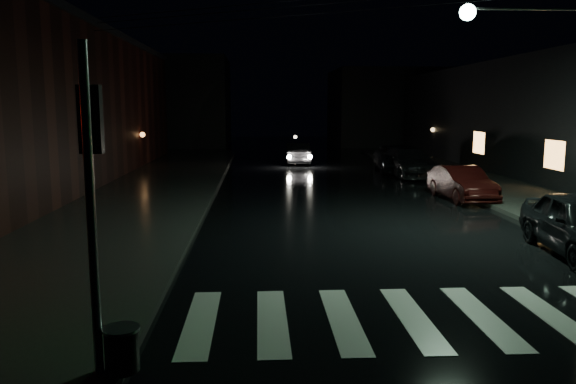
{
  "coord_description": "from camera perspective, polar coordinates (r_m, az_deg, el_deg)",
  "views": [
    {
      "loc": [
        -0.21,
        -8.49,
        3.55
      ],
      "look_at": [
        0.47,
        4.37,
        1.6
      ],
      "focal_mm": 35.0,
      "sensor_mm": 36.0,
      "label": 1
    }
  ],
  "objects": [
    {
      "name": "ground",
      "position": [
        9.2,
        -1.54,
        -14.09
      ],
      "size": [
        120.0,
        120.0,
        0.0
      ],
      "primitive_type": "plane",
      "color": "black",
      "rests_on": "ground"
    },
    {
      "name": "sidewalk_left",
      "position": [
        23.25,
        -14.89,
        -0.27
      ],
      "size": [
        6.0,
        44.0,
        0.15
      ],
      "primitive_type": "cube",
      "color": "#282826",
      "rests_on": "ground"
    },
    {
      "name": "sidewalk_right",
      "position": [
        24.94,
        21.16,
        0.02
      ],
      "size": [
        4.0,
        44.0,
        0.15
      ],
      "primitive_type": "cube",
      "color": "#282826",
      "rests_on": "ground"
    },
    {
      "name": "building_far_left",
      "position": [
        54.38,
        -13.58,
        8.85
      ],
      "size": [
        14.0,
        10.0,
        8.0
      ],
      "primitive_type": "cube",
      "color": "black",
      "rests_on": "ground"
    },
    {
      "name": "building_far_right",
      "position": [
        55.34,
        11.96,
        8.38
      ],
      "size": [
        14.0,
        10.0,
        7.0
      ],
      "primitive_type": "cube",
      "color": "black",
      "rests_on": "ground"
    },
    {
      "name": "crosswalk",
      "position": [
        10.18,
        15.91,
        -12.11
      ],
      "size": [
        9.0,
        3.0,
        0.01
      ],
      "primitive_type": "cube",
      "color": "beige",
      "rests_on": "ground"
    },
    {
      "name": "signal_pole_corner",
      "position": [
        7.56,
        -17.88,
        -7.23
      ],
      "size": [
        0.68,
        0.61,
        4.2
      ],
      "color": "slate",
      "rests_on": "ground"
    },
    {
      "name": "parked_car_b",
      "position": [
        22.57,
        17.23,
        0.85
      ],
      "size": [
        1.59,
        4.03,
        1.31
      ],
      "primitive_type": "imported",
      "rotation": [
        0.0,
        0.0,
        0.05
      ],
      "color": "black",
      "rests_on": "ground"
    },
    {
      "name": "parked_car_c",
      "position": [
        29.73,
        12.22,
        3.0
      ],
      "size": [
        2.41,
        5.24,
        1.49
      ],
      "primitive_type": "imported",
      "rotation": [
        0.0,
        0.0,
        0.07
      ],
      "color": "black",
      "rests_on": "ground"
    },
    {
      "name": "parked_car_d",
      "position": [
        31.54,
        11.32,
        3.32
      ],
      "size": [
        2.89,
        5.47,
        1.47
      ],
      "primitive_type": "imported",
      "rotation": [
        0.0,
        0.0,
        -0.09
      ],
      "color": "black",
      "rests_on": "ground"
    },
    {
      "name": "oncoming_car",
      "position": [
        35.41,
        1.01,
        3.95
      ],
      "size": [
        1.53,
        4.11,
        1.34
      ],
      "primitive_type": "imported",
      "rotation": [
        0.0,
        0.0,
        3.11
      ],
      "color": "black",
      "rests_on": "ground"
    }
  ]
}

